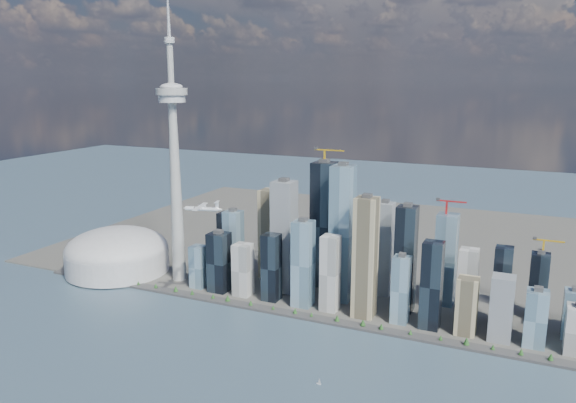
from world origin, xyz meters
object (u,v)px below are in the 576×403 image
at_px(needle_tower, 174,158).
at_px(airplane, 202,208).
at_px(sailboat_west, 319,382).
at_px(dome_stadium, 117,253).

xyz_separation_m(needle_tower, airplane, (129.85, -112.75, -57.93)).
xyz_separation_m(needle_tower, sailboat_west, (377.78, -239.46, -232.86)).
relative_size(airplane, sailboat_west, 6.83).
bearing_deg(dome_stadium, sailboat_west, -23.90).
distance_m(needle_tower, sailboat_west, 504.26).
height_order(dome_stadium, airplane, airplane).
xyz_separation_m(dome_stadium, sailboat_west, (517.78, -229.46, -36.46)).
xyz_separation_m(dome_stadium, airplane, (269.85, -102.75, 138.47)).
distance_m(dome_stadium, sailboat_west, 567.52).
distance_m(airplane, sailboat_west, 328.83).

